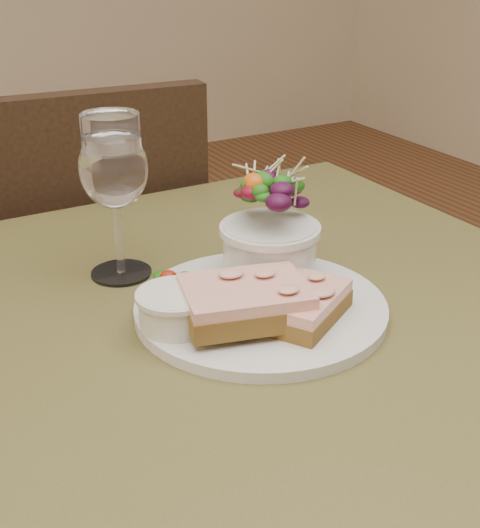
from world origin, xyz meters
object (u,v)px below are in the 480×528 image
ramekin (176,307)px  wine_glass (114,173)px  sandwich_back (245,301)px  cafe_table (240,398)px  sandwich_front (299,304)px  chair_far (77,385)px  dinner_plate (261,308)px  salad_bowl (270,226)px

ramekin → wine_glass: wine_glass is taller
sandwich_back → cafe_table: bearing=83.6°
sandwich_front → chair_far: bearing=63.4°
cafe_table → sandwich_front: size_ratio=6.36×
sandwich_front → sandwich_back: 0.06m
chair_far → dinner_plate: chair_far is taller
wine_glass → sandwich_front: bearing=-61.6°
chair_far → salad_bowl: 0.79m
sandwich_front → ramekin: (-0.11, 0.05, 0.01)m
sandwich_back → wine_glass: (-0.06, 0.19, 0.09)m
salad_bowl → wine_glass: wine_glass is taller
chair_far → dinner_plate: (0.03, -0.63, 0.46)m
chair_far → sandwich_front: bearing=99.2°
chair_far → wine_glass: 0.75m
cafe_table → salad_bowl: (0.07, 0.05, 0.17)m
sandwich_back → ramekin: sandwich_back is taller
wine_glass → dinner_plate: bearing=-59.9°
chair_far → wine_glass: (-0.06, -0.47, 0.58)m
salad_bowl → wine_glass: bearing=141.4°
sandwich_back → salad_bowl: (0.08, 0.08, 0.03)m
chair_far → dinner_plate: 0.78m
ramekin → wine_glass: (0.00, 0.16, 0.09)m
sandwich_front → wine_glass: (-0.11, 0.20, 0.10)m
dinner_plate → ramekin: size_ratio=3.64×
cafe_table → dinner_plate: (0.02, -0.00, 0.11)m
sandwich_front → wine_glass: wine_glass is taller
dinner_plate → sandwich_front: sandwich_front is taller
sandwich_back → chair_far: bearing=104.7°
cafe_table → ramekin: (-0.07, -0.00, 0.13)m
chair_far → wine_glass: bearing=87.7°
cafe_table → sandwich_front: 0.14m
chair_far → sandwich_back: 0.82m
cafe_table → sandwich_back: bearing=-111.2°
dinner_plate → wine_glass: 0.22m
wine_glass → chair_far: bearing=82.9°
sandwich_back → ramekin: bearing=168.8°
salad_bowl → sandwich_front: bearing=-104.4°
wine_glass → cafe_table: bearing=-66.1°
salad_bowl → chair_far: bearing=97.5°
chair_far → ramekin: bearing=89.2°
ramekin → chair_far: bearing=84.4°
chair_far → sandwich_back: chair_far is taller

